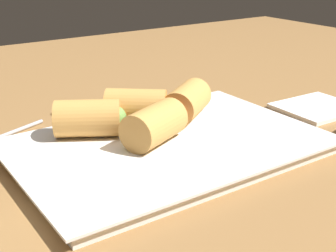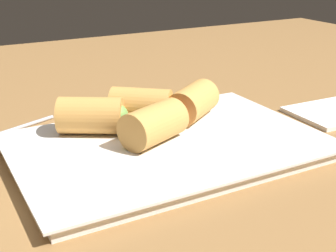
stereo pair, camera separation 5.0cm
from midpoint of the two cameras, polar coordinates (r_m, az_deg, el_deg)
name	(u,v)px [view 1 (the left image)]	position (r cm, az deg, el deg)	size (l,w,h in cm)	color
table_surface	(150,154)	(56.18, -4.80, -3.48)	(180.00, 140.00, 2.00)	olive
serving_plate	(168,146)	(53.84, -2.67, -2.51)	(34.84, 23.42, 1.50)	white
roll_front_left	(139,106)	(58.29, -5.97, 2.36)	(8.52, 8.07, 4.36)	#D19347
roll_front_right	(91,118)	(55.16, -11.91, 0.90)	(8.62, 7.53, 4.36)	#D19347
roll_back_left	(188,101)	(60.18, 0.06, 3.09)	(8.60, 7.80, 4.36)	#D19347
roll_back_right	(156,124)	(52.45, -4.15, 0.24)	(8.55, 6.92, 4.36)	#D19347
spoon	(62,110)	(67.86, -14.92, 1.81)	(17.44, 8.50, 1.48)	#B2B2B7
napkin	(317,108)	(70.57, 15.82, 2.14)	(11.32, 9.73, 0.60)	white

